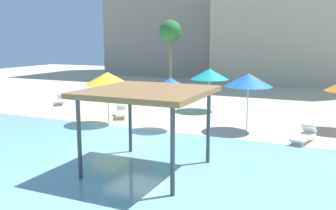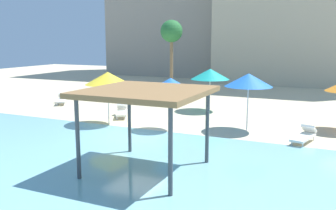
{
  "view_description": "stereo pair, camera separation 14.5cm",
  "coord_description": "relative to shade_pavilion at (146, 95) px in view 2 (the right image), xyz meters",
  "views": [
    {
      "loc": [
        8.44,
        -15.06,
        4.6
      ],
      "look_at": [
        0.79,
        2.0,
        1.3
      ],
      "focal_mm": 39.95,
      "sensor_mm": 36.0,
      "label": 1
    },
    {
      "loc": [
        8.57,
        -15.0,
        4.6
      ],
      "look_at": [
        0.79,
        2.0,
        1.3
      ],
      "focal_mm": 39.95,
      "sensor_mm": 36.0,
      "label": 2
    }
  ],
  "objects": [
    {
      "name": "ground_plane",
      "position": [
        -2.64,
        3.84,
        -2.73
      ],
      "size": [
        80.0,
        80.0,
        0.0
      ],
      "primitive_type": "plane",
      "color": "beige"
    },
    {
      "name": "lounge_chair_4",
      "position": [
        4.73,
        6.23,
        -2.4
      ],
      "size": [
        1.04,
        1.98,
        0.74
      ],
      "rotation": [
        0.0,
        0.0,
        -1.81
      ],
      "color": "white",
      "rests_on": "ground"
    },
    {
      "name": "lounge_chair_1",
      "position": [
        -12.12,
        9.85,
        -2.4
      ],
      "size": [
        1.56,
        1.91,
        0.74
      ],
      "rotation": [
        0.0,
        0.0,
        -0.98
      ],
      "color": "white",
      "rests_on": "ground"
    },
    {
      "name": "beach_umbrella_blue_5",
      "position": [
        -1.74,
        5.92,
        -0.32
      ],
      "size": [
        1.9,
        1.9,
        2.68
      ],
      "color": "silver",
      "rests_on": "ground"
    },
    {
      "name": "lagoon_water",
      "position": [
        -2.64,
        -1.41,
        -2.71
      ],
      "size": [
        44.0,
        13.5,
        0.04
      ],
      "primitive_type": "cube",
      "color": "#7AB7C1",
      "rests_on": "ground"
    },
    {
      "name": "lounge_chair_0",
      "position": [
        -5.75,
        7.69,
        -2.4
      ],
      "size": [
        1.43,
        1.95,
        0.74
      ],
      "rotation": [
        0.0,
        0.0,
        -1.07
      ],
      "color": "white",
      "rests_on": "ground"
    },
    {
      "name": "beach_umbrella_blue_3",
      "position": [
        1.86,
        7.42,
        -0.14
      ],
      "size": [
        2.4,
        2.4,
        2.92
      ],
      "color": "silver",
      "rests_on": "ground"
    },
    {
      "name": "beach_umbrella_yellow_1",
      "position": [
        -5.37,
        5.72,
        -0.2
      ],
      "size": [
        2.44,
        2.44,
        2.86
      ],
      "color": "silver",
      "rests_on": "ground"
    },
    {
      "name": "beach_umbrella_teal_2",
      "position": [
        -1.57,
        11.76,
        -0.34
      ],
      "size": [
        2.49,
        2.49,
        2.74
      ],
      "color": "silver",
      "rests_on": "ground"
    },
    {
      "name": "palm_tree_0",
      "position": [
        -7.32,
        18.51,
        2.4
      ],
      "size": [
        1.9,
        1.9,
        6.23
      ],
      "color": "brown",
      "rests_on": "ground"
    },
    {
      "name": "shade_pavilion",
      "position": [
        0.0,
        0.0,
        0.0
      ],
      "size": [
        4.02,
        4.02,
        2.92
      ],
      "color": "#42474C",
      "rests_on": "ground"
    }
  ]
}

